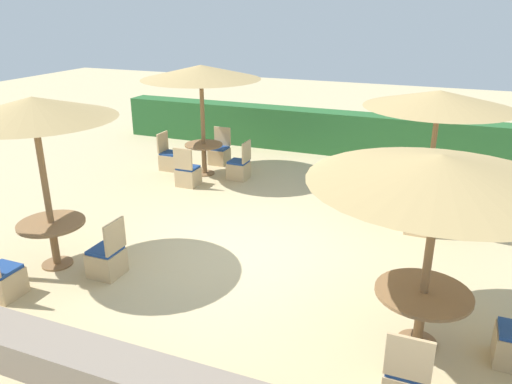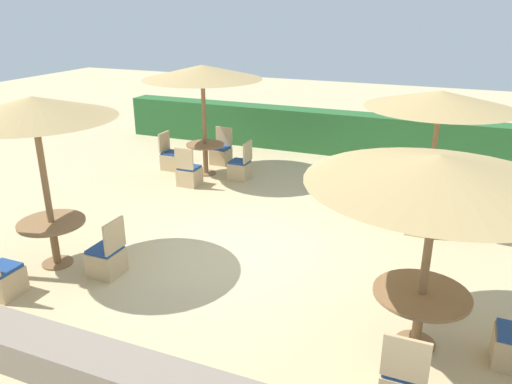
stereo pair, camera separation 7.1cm
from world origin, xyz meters
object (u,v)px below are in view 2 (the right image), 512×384
(parasol_back_right, at_px, (440,100))
(patio_chair_front_right_south, at_px, (404,382))
(patio_chair_back_left_north, at_px, (221,154))
(parasol_front_right, at_px, (439,170))
(round_table_front_left, at_px, (53,231))
(patio_chair_front_left_south, at_px, (2,279))
(round_table_front_right, at_px, (420,303))
(patio_chair_back_left_west, at_px, (172,159))
(patio_chair_back_left_east, at_px, (240,168))
(patio_chair_back_right_east, at_px, (477,208))
(patio_chair_front_left_east, at_px, (107,259))
(patio_chair_back_left_south, at_px, (189,174))
(parasol_back_left, at_px, (202,72))
(round_table_back_left, at_px, (205,152))
(patio_chair_back_right_south, at_px, (419,220))
(parasol_front_left, at_px, (33,109))
(round_table_back_right, at_px, (429,187))

(parasol_back_right, bearing_deg, patio_chair_front_right_south, -87.76)
(patio_chair_back_left_north, distance_m, parasol_front_right, 8.20)
(patio_chair_back_left_north, bearing_deg, parasol_front_right, 133.72)
(round_table_front_left, xyz_separation_m, patio_chair_front_left_south, (-0.03, -1.01, -0.32))
(parasol_back_right, height_order, round_table_front_right, parasol_back_right)
(patio_chair_front_left_south, bearing_deg, round_table_front_left, 88.30)
(patio_chair_back_left_west, bearing_deg, patio_chair_back_left_east, 89.19)
(patio_chair_back_right_east, bearing_deg, patio_chair_front_left_east, 129.85)
(round_table_front_left, bearing_deg, patio_chair_back_left_east, 78.42)
(patio_chair_back_left_south, height_order, parasol_back_right, parasol_back_right)
(patio_chair_front_left_east, bearing_deg, round_table_front_right, -89.16)
(patio_chair_front_left_south, height_order, parasol_back_left, parasol_back_left)
(round_table_front_left, height_order, parasol_front_right, parasol_front_right)
(patio_chair_front_right_south, bearing_deg, patio_chair_front_left_east, 167.79)
(patio_chair_back_left_north, bearing_deg, round_table_back_left, 91.56)
(patio_chair_back_left_north, height_order, patio_chair_front_right_south, same)
(round_table_front_left, relative_size, patio_chair_back_left_west, 1.10)
(patio_chair_back_left_north, bearing_deg, parasol_back_right, 164.86)
(patio_chair_front_left_south, xyz_separation_m, round_table_back_left, (0.10, 5.97, 0.30))
(round_table_front_right, bearing_deg, patio_chair_back_left_west, 142.99)
(patio_chair_back_left_north, bearing_deg, round_table_front_left, 89.54)
(round_table_front_left, xyz_separation_m, patio_chair_back_left_west, (-0.90, 4.97, -0.32))
(patio_chair_front_left_south, height_order, patio_chair_front_left_east, same)
(parasol_back_left, distance_m, patio_chair_back_left_east, 2.38)
(patio_chair_back_left_south, height_order, patio_chair_front_right_south, same)
(patio_chair_back_left_east, bearing_deg, round_table_back_left, 88.73)
(patio_chair_back_right_south, bearing_deg, patio_chair_back_right_east, 45.85)
(parasol_front_left, bearing_deg, patio_chair_back_left_west, 100.24)
(parasol_front_right, bearing_deg, patio_chair_back_left_south, 143.91)
(patio_chair_back_left_south, xyz_separation_m, parasol_back_right, (5.19, 0.37, 2.01))
(round_table_front_left, xyz_separation_m, patio_chair_back_left_south, (0.11, 4.07, -0.32))
(patio_chair_front_left_east, bearing_deg, patio_chair_back_right_south, -51.67)
(round_table_back_right, xyz_separation_m, parasol_front_right, (0.24, -4.33, 1.69))
(patio_chair_back_right_south, bearing_deg, parasol_front_right, -84.94)
(parasol_back_right, distance_m, parasol_front_right, 4.34)
(patio_chair_back_right_east, bearing_deg, patio_chair_back_left_east, 84.33)
(patio_chair_back_left_south, distance_m, round_table_back_right, 5.21)
(parasol_front_right, xyz_separation_m, patio_chair_front_right_south, (-0.03, -1.05, -1.99))
(patio_chair_back_left_east, bearing_deg, parasol_front_left, 168.42)
(parasol_front_left, relative_size, patio_chair_back_left_west, 2.90)
(round_table_front_left, height_order, patio_chair_back_left_west, patio_chair_back_left_west)
(round_table_front_left, relative_size, patio_chair_back_right_east, 1.10)
(round_table_back_left, distance_m, patio_chair_back_right_south, 5.41)
(round_table_back_left, height_order, round_table_front_right, round_table_back_left)
(patio_chair_front_left_east, relative_size, round_table_back_left, 1.02)
(patio_chair_front_left_south, distance_m, parasol_back_right, 7.89)
(patio_chair_front_left_east, bearing_deg, patio_chair_back_left_north, 8.99)
(patio_chair_back_left_east, distance_m, patio_chair_back_right_east, 5.23)
(parasol_front_left, xyz_separation_m, patio_chair_back_left_east, (1.01, 4.94, -2.26))
(round_table_front_left, relative_size, parasol_front_right, 0.35)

